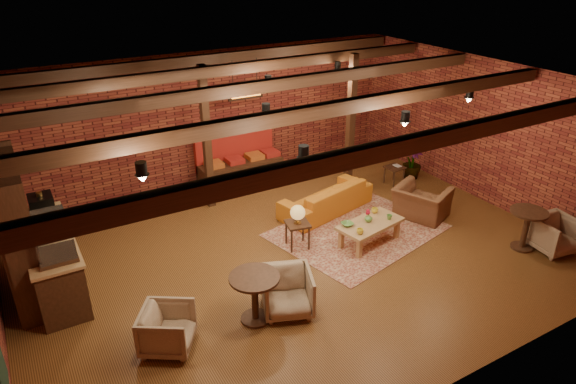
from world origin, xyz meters
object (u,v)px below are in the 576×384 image
sofa (326,198)px  plant_tall (416,130)px  coffee_table (369,225)px  round_table_right (527,224)px  armchair_b (287,290)px  armchair_far (555,233)px  side_table_lamp (298,216)px  armchair_right (422,197)px  side_table_book (395,168)px  armchair_a (167,327)px  round_table_left (255,291)px

sofa → plant_tall: (2.89, 0.41, 0.96)m
coffee_table → round_table_right: size_ratio=1.77×
armchair_b → armchair_far: bearing=11.1°
armchair_far → plant_tall: size_ratio=0.30×
side_table_lamp → armchair_far: size_ratio=1.18×
coffee_table → armchair_right: armchair_right is taller
side_table_lamp → armchair_right: size_ratio=0.85×
armchair_far → side_table_book: bearing=106.6°
armchair_a → sofa: bearing=-28.3°
sofa → armchair_right: 2.07m
side_table_book → armchair_far: bearing=-81.2°
armchair_right → plant_tall: bearing=-59.7°
sofa → armchair_far: armchair_far is taller
side_table_book → round_table_right: (0.17, -3.61, 0.12)m
sofa → round_table_right: size_ratio=2.72×
side_table_lamp → round_table_right: 4.41m
armchair_a → armchair_right: armchair_right is taller
sofa → armchair_right: size_ratio=2.07×
sofa → armchair_far: 4.60m
sofa → side_table_book: 2.31m
armchair_b → armchair_right: size_ratio=0.75×
armchair_right → round_table_right: bearing=179.7°
round_table_left → plant_tall: bearing=26.4°
armchair_far → round_table_left: bearing=177.8°
armchair_a → side_table_book: bearing=-34.5°
side_table_lamp → round_table_right: side_table_lamp is taller
round_table_left → armchair_a: size_ratio=1.11×
round_table_left → round_table_right: round_table_left is taller
coffee_table → side_table_book: coffee_table is taller
coffee_table → side_table_lamp: size_ratio=1.59×
coffee_table → armchair_a: armchair_a is taller
side_table_lamp → round_table_left: side_table_lamp is taller
coffee_table → armchair_far: (2.93, -2.01, -0.03)m
armchair_a → armchair_right: 6.17m
coffee_table → plant_tall: plant_tall is taller
side_table_lamp → side_table_book: side_table_lamp is taller
armchair_a → side_table_book: (6.70, 2.81, 0.05)m
round_table_right → sofa: bearing=127.1°
round_table_left → armchair_far: (5.93, -1.05, -0.17)m
armchair_b → armchair_right: bearing=39.2°
armchair_right → sofa: bearing=29.1°
coffee_table → armchair_far: 3.55m
coffee_table → armchair_right: (1.67, 0.30, 0.06)m
plant_tall → armchair_a: bearing=-158.7°
armchair_right → side_table_book: 1.76m
coffee_table → armchair_b: 2.65m
side_table_lamp → sofa: bearing=36.7°
side_table_lamp → plant_tall: size_ratio=0.35×
armchair_b → plant_tall: bearing=50.7°
round_table_left → armchair_b: size_ratio=1.02×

